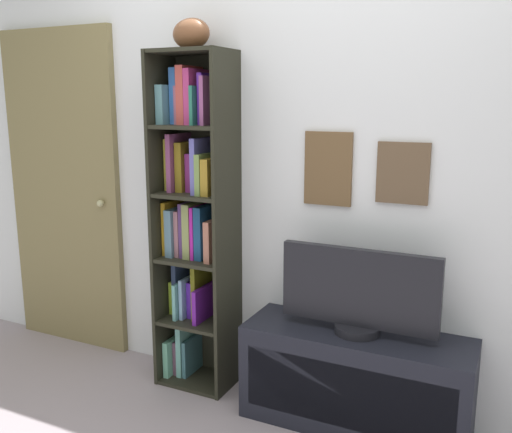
{
  "coord_description": "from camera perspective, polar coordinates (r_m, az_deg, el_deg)",
  "views": [
    {
      "loc": [
        1.07,
        -1.56,
        1.59
      ],
      "look_at": [
        -0.1,
        0.85,
        1.03
      ],
      "focal_mm": 38.93,
      "sensor_mm": 36.0,
      "label": 1
    }
  ],
  "objects": [
    {
      "name": "back_wall",
      "position": [
        2.91,
        4.17,
        5.78
      ],
      "size": [
        4.8,
        0.08,
        2.58
      ],
      "color": "white",
      "rests_on": "ground"
    },
    {
      "name": "bookshelf",
      "position": [
        3.08,
        -6.31,
        0.01
      ],
      "size": [
        0.42,
        0.29,
        1.85
      ],
      "color": "black",
      "rests_on": "ground"
    },
    {
      "name": "football",
      "position": [
        2.99,
        -6.69,
        18.16
      ],
      "size": [
        0.3,
        0.25,
        0.15
      ],
      "primitive_type": "ellipsoid",
      "rotation": [
        0.0,
        0.0,
        -0.46
      ],
      "color": "brown",
      "rests_on": "bookshelf"
    },
    {
      "name": "tv_stand",
      "position": [
        2.89,
        10.14,
        -16.17
      ],
      "size": [
        1.11,
        0.37,
        0.49
      ],
      "color": "black",
      "rests_on": "ground"
    },
    {
      "name": "television",
      "position": [
        2.71,
        10.49,
        -7.67
      ],
      "size": [
        0.76,
        0.22,
        0.42
      ],
      "color": "black",
      "rests_on": "tv_stand"
    },
    {
      "name": "door",
      "position": [
        3.78,
        -19.09,
        2.36
      ],
      "size": [
        0.87,
        0.09,
        2.03
      ],
      "color": "olive",
      "rests_on": "ground"
    }
  ]
}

